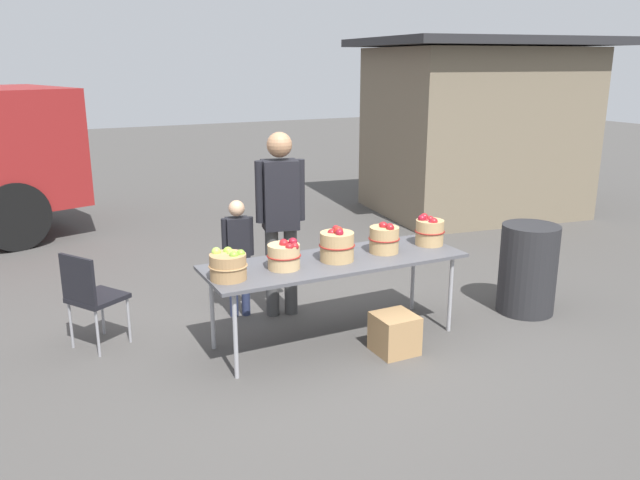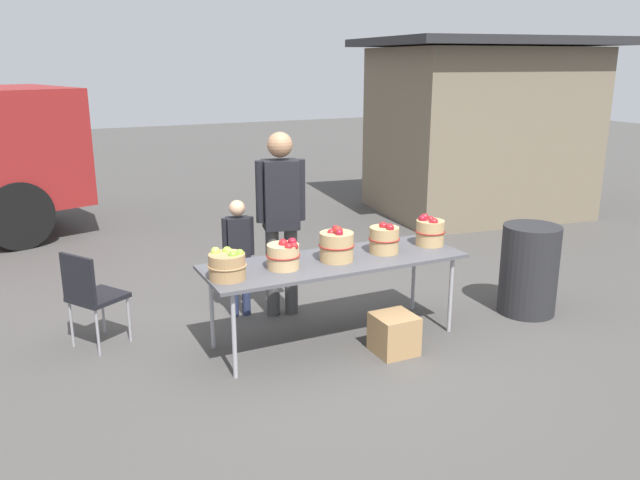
# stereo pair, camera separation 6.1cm
# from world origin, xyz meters

# --- Properties ---
(ground_plane) EXTENTS (40.00, 40.00, 0.00)m
(ground_plane) POSITION_xyz_m (0.00, 0.00, 0.00)
(ground_plane) COLOR #474442
(market_table) EXTENTS (2.30, 0.76, 0.75)m
(market_table) POSITION_xyz_m (0.00, 0.00, 0.71)
(market_table) COLOR #4C4C51
(market_table) RESTS_ON ground
(apple_basket_green_0) EXTENTS (0.31, 0.31, 0.25)m
(apple_basket_green_0) POSITION_xyz_m (-0.99, -0.08, 0.86)
(apple_basket_green_0) COLOR #A87F51
(apple_basket_green_0) RESTS_ON market_table
(apple_basket_red_0) EXTENTS (0.29, 0.29, 0.26)m
(apple_basket_red_0) POSITION_xyz_m (-0.49, -0.03, 0.86)
(apple_basket_red_0) COLOR tan
(apple_basket_red_0) RESTS_ON market_table
(apple_basket_red_1) EXTENTS (0.31, 0.31, 0.31)m
(apple_basket_red_1) POSITION_xyz_m (0.00, -0.03, 0.89)
(apple_basket_red_1) COLOR tan
(apple_basket_red_1) RESTS_ON market_table
(apple_basket_red_2) EXTENTS (0.28, 0.28, 0.28)m
(apple_basket_red_2) POSITION_xyz_m (0.49, 0.00, 0.88)
(apple_basket_red_2) COLOR tan
(apple_basket_red_2) RESTS_ON market_table
(apple_basket_red_3) EXTENTS (0.28, 0.28, 0.29)m
(apple_basket_red_3) POSITION_xyz_m (1.00, 0.02, 0.88)
(apple_basket_red_3) COLOR tan
(apple_basket_red_3) RESTS_ON market_table
(vendor_adult) EXTENTS (0.46, 0.30, 1.78)m
(vendor_adult) POSITION_xyz_m (-0.19, 0.76, 1.05)
(vendor_adult) COLOR #3F3F3F
(vendor_adult) RESTS_ON ground
(child_customer) EXTENTS (0.30, 0.19, 1.15)m
(child_customer) POSITION_xyz_m (-0.57, 0.91, 0.68)
(child_customer) COLOR #262D4C
(child_customer) RESTS_ON ground
(food_kiosk) EXTENTS (3.84, 3.32, 2.74)m
(food_kiosk) POSITION_xyz_m (4.38, 3.52, 1.38)
(food_kiosk) COLOR #726651
(food_kiosk) RESTS_ON ground
(folding_chair) EXTENTS (0.55, 0.55, 0.86)m
(folding_chair) POSITION_xyz_m (-1.95, 0.77, 0.51)
(folding_chair) COLOR black
(folding_chair) RESTS_ON ground
(trash_barrel) EXTENTS (0.55, 0.55, 0.88)m
(trash_barrel) POSITION_xyz_m (2.01, -0.24, 0.44)
(trash_barrel) COLOR #262628
(trash_barrel) RESTS_ON ground
(produce_crate) EXTENTS (0.34, 0.34, 0.34)m
(produce_crate) POSITION_xyz_m (0.34, -0.45, 0.17)
(produce_crate) COLOR #A87F51
(produce_crate) RESTS_ON ground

